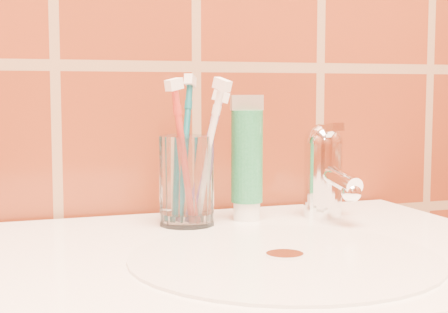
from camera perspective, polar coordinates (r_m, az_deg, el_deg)
name	(u,v)px	position (r m, az deg, el deg)	size (l,w,h in m)	color
glass_tumbler	(187,180)	(0.82, -3.12, -2.00)	(0.07, 0.07, 0.11)	white
toothpaste_tube	(247,162)	(0.85, 1.92, -0.45)	(0.04, 0.04, 0.15)	white
faucet	(325,168)	(0.87, 8.37, -0.92)	(0.05, 0.11, 0.12)	white
toothbrush_0	(183,154)	(0.80, -3.40, 0.19)	(0.05, 0.04, 0.18)	#AD2F25
toothbrush_1	(207,154)	(0.80, -1.45, 0.23)	(0.05, 0.07, 0.18)	white
toothbrush_2	(204,158)	(0.82, -1.69, -0.12)	(0.06, 0.04, 0.17)	#76418C
toothbrush_3	(185,149)	(0.84, -3.26, 0.63)	(0.05, 0.06, 0.19)	#0B5562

